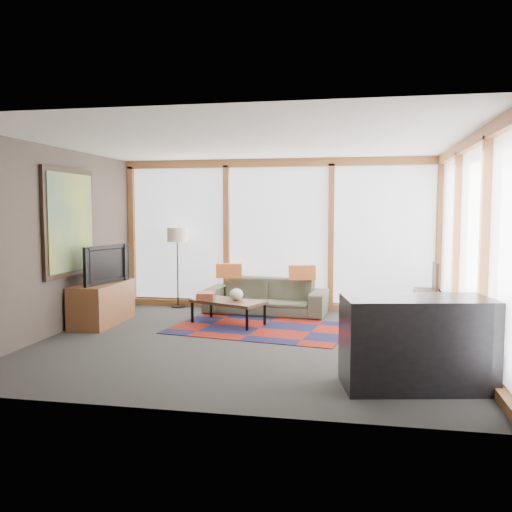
% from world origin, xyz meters
% --- Properties ---
extents(ground, '(5.50, 5.50, 0.00)m').
position_xyz_m(ground, '(0.00, 0.00, 0.00)').
color(ground, '#2C2B29').
rests_on(ground, ground).
extents(room_envelope, '(5.52, 5.02, 2.62)m').
position_xyz_m(room_envelope, '(0.49, 0.56, 1.54)').
color(room_envelope, '#483F35').
rests_on(room_envelope, ground).
extents(rug, '(2.72, 1.98, 0.01)m').
position_xyz_m(rug, '(-0.02, 0.80, 0.01)').
color(rug, maroon).
rests_on(rug, ground).
extents(sofa, '(2.06, 0.94, 0.59)m').
position_xyz_m(sofa, '(-0.13, 1.95, 0.29)').
color(sofa, '#3F3F2F').
rests_on(sofa, ground).
extents(pillow_left, '(0.46, 0.23, 0.24)m').
position_xyz_m(pillow_left, '(-0.76, 1.95, 0.71)').
color(pillow_left, '#C8612B').
rests_on(pillow_left, sofa).
extents(pillow_right, '(0.45, 0.23, 0.24)m').
position_xyz_m(pillow_right, '(0.48, 1.95, 0.70)').
color(pillow_right, '#C8612B').
rests_on(pillow_right, sofa).
extents(floor_lamp, '(0.36, 0.36, 1.42)m').
position_xyz_m(floor_lamp, '(-1.76, 2.25, 0.71)').
color(floor_lamp, black).
rests_on(floor_lamp, ground).
extents(coffee_table, '(1.22, 0.93, 0.37)m').
position_xyz_m(coffee_table, '(-0.55, 1.02, 0.18)').
color(coffee_table, '#312013').
rests_on(coffee_table, ground).
extents(book_stack, '(0.30, 0.36, 0.11)m').
position_xyz_m(book_stack, '(-0.90, 1.05, 0.42)').
color(book_stack, brown).
rests_on(book_stack, coffee_table).
extents(vase, '(0.25, 0.25, 0.18)m').
position_xyz_m(vase, '(-0.43, 1.05, 0.45)').
color(vase, beige).
rests_on(vase, coffee_table).
extents(bookshelf, '(0.37, 2.03, 0.51)m').
position_xyz_m(bookshelf, '(2.43, 0.94, 0.25)').
color(bookshelf, '#312013').
rests_on(bookshelf, ground).
extents(bowl_a, '(0.22, 0.22, 0.09)m').
position_xyz_m(bowl_a, '(2.40, 0.35, 0.55)').
color(bowl_a, black).
rests_on(bowl_a, bookshelf).
extents(bowl_b, '(0.18, 0.18, 0.08)m').
position_xyz_m(bowl_b, '(2.46, 0.72, 0.55)').
color(bowl_b, black).
rests_on(bowl_b, bookshelf).
extents(shelf_picture, '(0.05, 0.33, 0.43)m').
position_xyz_m(shelf_picture, '(2.54, 1.68, 0.72)').
color(shelf_picture, black).
rests_on(shelf_picture, bookshelf).
extents(tv_console, '(0.52, 1.25, 0.62)m').
position_xyz_m(tv_console, '(-2.44, 0.71, 0.31)').
color(tv_console, brown).
rests_on(tv_console, ground).
extents(television, '(0.35, 1.00, 0.58)m').
position_xyz_m(television, '(-2.42, 0.69, 0.91)').
color(television, black).
rests_on(television, tv_console).
extents(bar_counter, '(1.51, 0.92, 0.89)m').
position_xyz_m(bar_counter, '(1.94, -1.49, 0.45)').
color(bar_counter, black).
rests_on(bar_counter, ground).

